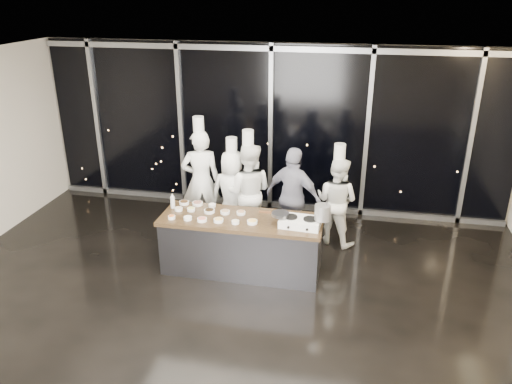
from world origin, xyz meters
TOP-DOWN VIEW (x-y plane):
  - ground at (0.00, 0.00)m, footprint 9.00×9.00m
  - room_shell at (0.18, 0.00)m, footprint 9.02×7.02m
  - window_wall at (0.00, 3.43)m, footprint 8.90×0.11m
  - demo_counter at (0.00, 0.90)m, footprint 2.46×0.86m
  - stove at (0.90, 0.81)m, footprint 0.61×0.41m
  - frying_pan at (0.60, 0.81)m, footprint 0.46×0.28m
  - stock_pot at (1.22, 0.80)m, footprint 0.24×0.24m
  - prep_bowls at (-0.53, 0.94)m, footprint 1.37×0.71m
  - squeeze_bottle at (-1.14, 1.05)m, footprint 0.07×0.07m
  - chef_far_left at (-1.03, 2.16)m, footprint 0.79×0.63m
  - chef_left at (-0.43, 2.07)m, footprint 0.79×0.54m
  - chef_center at (-0.13, 2.00)m, footprint 0.86×0.68m
  - guest at (0.66, 1.92)m, footprint 1.10×0.76m
  - chef_right at (1.36, 2.14)m, footprint 0.92×0.84m

SIDE VIEW (x-z plane):
  - ground at x=0.00m, z-range 0.00..0.00m
  - demo_counter at x=0.00m, z-range 0.00..0.90m
  - chef_right at x=1.36m, z-range -0.10..1.67m
  - chef_left at x=-0.43m, z-range -0.10..1.69m
  - guest at x=0.66m, z-range 0.00..1.73m
  - chef_center at x=-0.13m, z-range -0.11..1.86m
  - prep_bowls at x=-0.53m, z-range 0.90..0.95m
  - chef_far_left at x=-1.03m, z-range -0.10..2.00m
  - stove at x=0.90m, z-range 0.89..1.03m
  - squeeze_bottle at x=-1.14m, z-range 0.89..1.14m
  - frying_pan at x=0.60m, z-range 1.04..1.08m
  - stock_pot at x=1.22m, z-range 1.04..1.26m
  - window_wall at x=0.00m, z-range 0.00..3.20m
  - room_shell at x=0.18m, z-range 0.64..3.85m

